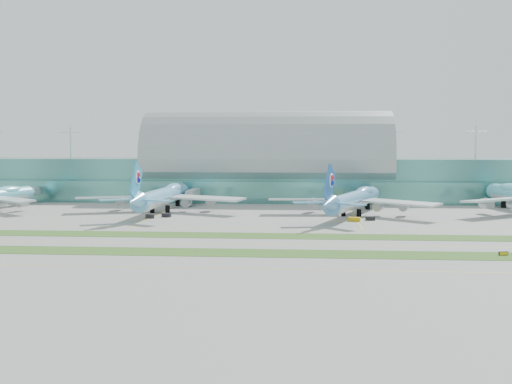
# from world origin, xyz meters

# --- Properties ---
(ground) EXTENTS (700.00, 700.00, 0.00)m
(ground) POSITION_xyz_m (0.00, 0.00, 0.00)
(ground) COLOR gray
(ground) RESTS_ON ground
(terminal) EXTENTS (340.00, 69.10, 36.00)m
(terminal) POSITION_xyz_m (0.01, 128.79, 14.23)
(terminal) COLOR #3D7A75
(terminal) RESTS_ON ground
(grass_strip_near) EXTENTS (420.00, 12.00, 0.08)m
(grass_strip_near) POSITION_xyz_m (0.00, -28.00, 0.04)
(grass_strip_near) COLOR #2D591E
(grass_strip_near) RESTS_ON ground
(grass_strip_far) EXTENTS (420.00, 12.00, 0.08)m
(grass_strip_far) POSITION_xyz_m (0.00, 2.00, 0.04)
(grass_strip_far) COLOR #2D591E
(grass_strip_far) RESTS_ON ground
(taxiline_a) EXTENTS (420.00, 0.35, 0.01)m
(taxiline_a) POSITION_xyz_m (0.00, -48.00, 0.01)
(taxiline_a) COLOR yellow
(taxiline_a) RESTS_ON ground
(taxiline_b) EXTENTS (420.00, 0.35, 0.01)m
(taxiline_b) POSITION_xyz_m (0.00, -14.00, 0.01)
(taxiline_b) COLOR yellow
(taxiline_b) RESTS_ON ground
(taxiline_c) EXTENTS (420.00, 0.35, 0.01)m
(taxiline_c) POSITION_xyz_m (0.00, 18.00, 0.01)
(taxiline_c) COLOR yellow
(taxiline_c) RESTS_ON ground
(taxiline_d) EXTENTS (420.00, 0.35, 0.01)m
(taxiline_d) POSITION_xyz_m (0.00, 40.00, 0.01)
(taxiline_d) COLOR yellow
(taxiline_d) RESTS_ON ground
(airliner_b) EXTENTS (68.95, 78.28, 21.55)m
(airliner_b) POSITION_xyz_m (-38.28, 65.66, 6.65)
(airliner_b) COLOR #68B7E5
(airliner_b) RESTS_ON ground
(airliner_c) EXTENTS (63.22, 73.43, 20.79)m
(airliner_c) POSITION_xyz_m (37.18, 59.08, 6.41)
(airliner_c) COLOR #609FD4
(airliner_c) RESTS_ON ground
(gse_c) EXTENTS (3.54, 2.29, 1.44)m
(gse_c) POSITION_xyz_m (-32.91, 47.78, 0.72)
(gse_c) COLOR black
(gse_c) RESTS_ON ground
(gse_d) EXTENTS (3.53, 2.30, 1.44)m
(gse_d) POSITION_xyz_m (-38.08, 43.26, 0.72)
(gse_d) COLOR black
(gse_d) RESTS_ON ground
(gse_e) EXTENTS (4.37, 2.66, 1.47)m
(gse_e) POSITION_xyz_m (35.91, 39.90, 0.74)
(gse_e) COLOR gold
(gse_e) RESTS_ON ground
(gse_f) EXTENTS (3.38, 2.08, 1.48)m
(gse_f) POSITION_xyz_m (41.78, 43.30, 0.74)
(gse_f) COLOR black
(gse_f) RESTS_ON ground
(taxiway_sign_east) EXTENTS (2.41, 0.65, 1.02)m
(taxiway_sign_east) POSITION_xyz_m (67.22, -26.58, 0.50)
(taxiway_sign_east) COLOR black
(taxiway_sign_east) RESTS_ON ground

